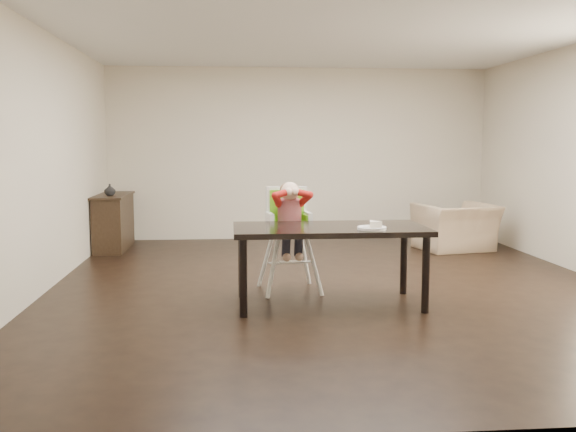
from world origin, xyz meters
name	(u,v)px	position (x,y,z in m)	size (l,w,h in m)	color
ground	(334,286)	(0.00, 0.00, 0.00)	(7.00, 7.00, 0.00)	black
room_walls	(335,111)	(0.00, 0.00, 1.86)	(6.02, 7.02, 2.71)	beige
dining_table	(330,235)	(-0.17, -0.76, 0.67)	(1.80, 0.90, 0.75)	black
high_chair	(289,214)	(-0.49, -0.14, 0.80)	(0.52, 0.52, 1.13)	white
plate	(373,227)	(0.19, -1.01, 0.78)	(0.31, 0.31, 0.08)	white
armchair	(456,219)	(2.10, 2.14, 0.44)	(1.01, 0.66, 0.89)	tan
sideboard	(114,221)	(-2.78, 2.70, 0.40)	(0.44, 1.26, 0.79)	black
vase	(110,190)	(-2.78, 2.48, 0.87)	(0.16, 0.16, 0.16)	#99999E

